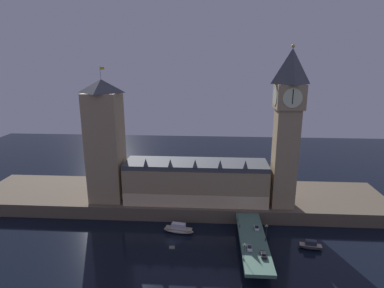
{
  "coord_description": "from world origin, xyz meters",
  "views": [
    {
      "loc": [
        16.72,
        -124.69,
        78.85
      ],
      "look_at": [
        7.67,
        20.0,
        39.84
      ],
      "focal_mm": 30.0,
      "sensor_mm": 36.0,
      "label": 1
    }
  ],
  "objects_px": {
    "street_lamp_near": "(244,250)",
    "car_southbound_trail": "(257,228)",
    "pedestrian_mid_walk": "(265,239)",
    "street_lamp_mid": "(266,230)",
    "car_southbound_lead": "(263,254)",
    "street_lamp_far": "(238,213)",
    "pedestrian_far_rail": "(240,226)",
    "boat_upstream": "(179,229)",
    "boat_downstream": "(311,246)",
    "clock_tower": "(287,125)",
    "victoria_tower": "(105,141)",
    "car_northbound_trail": "(249,248)"
  },
  "relations": [
    {
      "from": "clock_tower",
      "to": "boat_downstream",
      "type": "height_order",
      "value": "clock_tower"
    },
    {
      "from": "pedestrian_far_rail",
      "to": "boat_upstream",
      "type": "height_order",
      "value": "pedestrian_far_rail"
    },
    {
      "from": "victoria_tower",
      "to": "street_lamp_mid",
      "type": "xyz_separation_m",
      "value": [
        77.04,
        -34.75,
        -27.7
      ]
    },
    {
      "from": "car_northbound_trail",
      "to": "street_lamp_far",
      "type": "bearing_deg",
      "value": 97.05
    },
    {
      "from": "car_southbound_trail",
      "to": "street_lamp_near",
      "type": "distance_m",
      "value": 23.99
    },
    {
      "from": "victoria_tower",
      "to": "street_lamp_far",
      "type": "height_order",
      "value": "victoria_tower"
    },
    {
      "from": "boat_upstream",
      "to": "boat_downstream",
      "type": "height_order",
      "value": "boat_upstream"
    },
    {
      "from": "car_southbound_lead",
      "to": "boat_downstream",
      "type": "bearing_deg",
      "value": 34.56
    },
    {
      "from": "clock_tower",
      "to": "street_lamp_far",
      "type": "relative_size",
      "value": 11.37
    },
    {
      "from": "car_northbound_trail",
      "to": "clock_tower",
      "type": "bearing_deg",
      "value": 63.18
    },
    {
      "from": "pedestrian_mid_walk",
      "to": "car_northbound_trail",
      "type": "bearing_deg",
      "value": -137.24
    },
    {
      "from": "boat_downstream",
      "to": "street_lamp_far",
      "type": "bearing_deg",
      "value": 160.06
    },
    {
      "from": "victoria_tower",
      "to": "street_lamp_near",
      "type": "distance_m",
      "value": 87.43
    },
    {
      "from": "pedestrian_far_rail",
      "to": "boat_upstream",
      "type": "xyz_separation_m",
      "value": [
        -27.72,
        4.38,
        -5.26
      ]
    },
    {
      "from": "boat_downstream",
      "to": "clock_tower",
      "type": "bearing_deg",
      "value": 104.34
    },
    {
      "from": "car_southbound_lead",
      "to": "street_lamp_far",
      "type": "relative_size",
      "value": 0.7
    },
    {
      "from": "pedestrian_mid_walk",
      "to": "street_lamp_near",
      "type": "xyz_separation_m",
      "value": [
        -10.04,
        -13.4,
        3.48
      ]
    },
    {
      "from": "pedestrian_far_rail",
      "to": "street_lamp_near",
      "type": "height_order",
      "value": "street_lamp_near"
    },
    {
      "from": "car_southbound_lead",
      "to": "street_lamp_near",
      "type": "bearing_deg",
      "value": -158.93
    },
    {
      "from": "car_southbound_lead",
      "to": "street_lamp_far",
      "type": "distance_m",
      "value": 27.81
    },
    {
      "from": "car_northbound_trail",
      "to": "car_southbound_lead",
      "type": "distance_m",
      "value": 6.12
    },
    {
      "from": "car_southbound_lead",
      "to": "street_lamp_mid",
      "type": "distance_m",
      "value": 12.61
    },
    {
      "from": "pedestrian_mid_walk",
      "to": "pedestrian_far_rail",
      "type": "distance_m",
      "value": 14.05
    },
    {
      "from": "victoria_tower",
      "to": "pedestrian_mid_walk",
      "type": "distance_m",
      "value": 90.22
    },
    {
      "from": "street_lamp_near",
      "to": "car_southbound_trail",
      "type": "bearing_deg",
      "value": 71.24
    },
    {
      "from": "boat_upstream",
      "to": "pedestrian_mid_walk",
      "type": "bearing_deg",
      "value": -21.36
    },
    {
      "from": "pedestrian_mid_walk",
      "to": "pedestrian_far_rail",
      "type": "xyz_separation_m",
      "value": [
        -9.64,
        10.23,
        0.05
      ]
    },
    {
      "from": "car_southbound_lead",
      "to": "street_lamp_far",
      "type": "height_order",
      "value": "street_lamp_far"
    },
    {
      "from": "victoria_tower",
      "to": "pedestrian_mid_walk",
      "type": "relative_size",
      "value": 43.07
    },
    {
      "from": "car_northbound_trail",
      "to": "boat_upstream",
      "type": "relative_size",
      "value": 0.26
    },
    {
      "from": "car_southbound_trail",
      "to": "boat_downstream",
      "type": "bearing_deg",
      "value": -9.99
    },
    {
      "from": "street_lamp_near",
      "to": "boat_upstream",
      "type": "relative_size",
      "value": 0.47
    },
    {
      "from": "car_northbound_trail",
      "to": "pedestrian_mid_walk",
      "type": "relative_size",
      "value": 2.42
    },
    {
      "from": "car_southbound_lead",
      "to": "pedestrian_far_rail",
      "type": "bearing_deg",
      "value": 109.25
    },
    {
      "from": "pedestrian_mid_walk",
      "to": "street_lamp_mid",
      "type": "xyz_separation_m",
      "value": [
        0.4,
        1.32,
        3.38
      ]
    },
    {
      "from": "clock_tower",
      "to": "street_lamp_far",
      "type": "height_order",
      "value": "clock_tower"
    },
    {
      "from": "victoria_tower",
      "to": "boat_downstream",
      "type": "xyz_separation_m",
      "value": [
        96.8,
        -30.98,
        -36.58
      ]
    },
    {
      "from": "street_lamp_near",
      "to": "boat_downstream",
      "type": "height_order",
      "value": "street_lamp_near"
    },
    {
      "from": "street_lamp_near",
      "to": "street_lamp_far",
      "type": "distance_m",
      "value": 29.44
    },
    {
      "from": "pedestrian_mid_walk",
      "to": "boat_downstream",
      "type": "xyz_separation_m",
      "value": [
        20.16,
        5.08,
        -5.51
      ]
    },
    {
      "from": "clock_tower",
      "to": "pedestrian_mid_walk",
      "type": "xyz_separation_m",
      "value": [
        -12.96,
        -33.25,
        -41.2
      ]
    },
    {
      "from": "pedestrian_mid_walk",
      "to": "street_lamp_mid",
      "type": "distance_m",
      "value": 3.65
    },
    {
      "from": "victoria_tower",
      "to": "car_northbound_trail",
      "type": "bearing_deg",
      "value": -31.63
    },
    {
      "from": "boat_downstream",
      "to": "boat_upstream",
      "type": "bearing_deg",
      "value": 170.6
    },
    {
      "from": "pedestrian_far_rail",
      "to": "street_lamp_near",
      "type": "xyz_separation_m",
      "value": [
        -0.4,
        -23.63,
        3.43
      ]
    },
    {
      "from": "street_lamp_mid",
      "to": "car_northbound_trail",
      "type": "bearing_deg",
      "value": -133.63
    },
    {
      "from": "clock_tower",
      "to": "pedestrian_mid_walk",
      "type": "distance_m",
      "value": 54.51
    },
    {
      "from": "car_northbound_trail",
      "to": "pedestrian_mid_walk",
      "type": "xyz_separation_m",
      "value": [
        7.23,
        6.68,
        0.1
      ]
    },
    {
      "from": "pedestrian_mid_walk",
      "to": "street_lamp_far",
      "type": "bearing_deg",
      "value": 122.04
    },
    {
      "from": "car_northbound_trail",
      "to": "boat_downstream",
      "type": "xyz_separation_m",
      "value": [
        27.39,
        11.76,
        -5.41
      ]
    }
  ]
}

